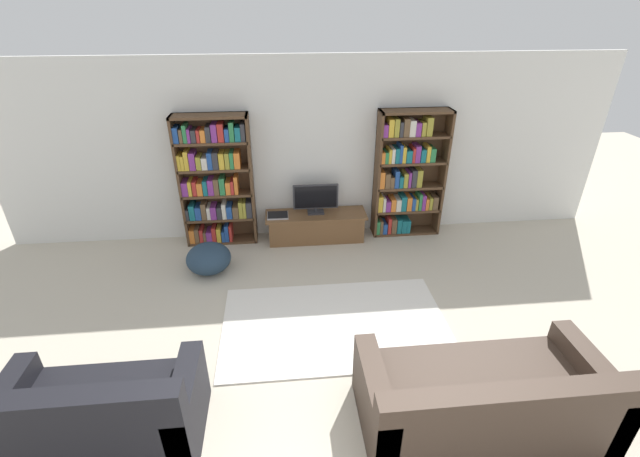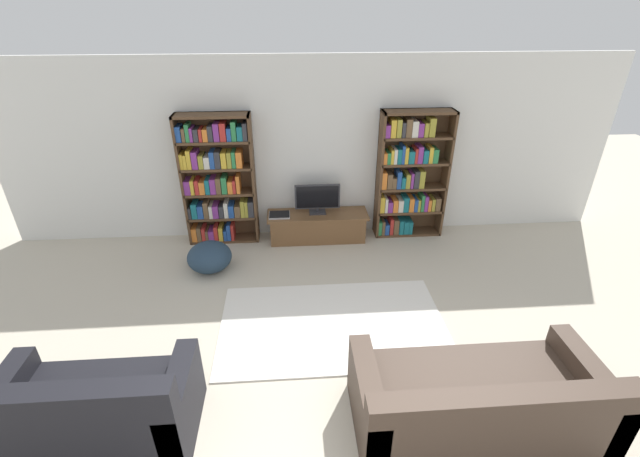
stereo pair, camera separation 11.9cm
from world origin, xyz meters
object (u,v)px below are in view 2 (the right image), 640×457
Objects in this scene: television at (317,198)px; beanbag_ottoman at (210,257)px; couch_right_sofa at (478,404)px; bookshelf_right at (409,176)px; bookshelf_left at (217,180)px; tv_stand at (318,226)px; couch_left_sectional at (94,415)px; laptop at (279,215)px.

television reaches higher than beanbag_ottoman.
bookshelf_right is at bearing 85.88° from couch_right_sofa.
bookshelf_left is 1.27× the size of tv_stand.
bookshelf_left is 4.31m from couch_right_sofa.
bookshelf_right reaches higher than couch_left_sectional.
laptop is at bearing -177.01° from tv_stand.
bookshelf_left reaches higher than couch_left_sectional.
bookshelf_right reaches higher than laptop.
television is 1.73m from beanbag_ottoman.
bookshelf_left is at bearing 171.18° from laptop.
television is at bearing 5.41° from laptop.
tv_stand is 3.81m from couch_left_sectional.
couch_left_sectional is 2.56m from beanbag_ottoman.
beanbag_ottoman is at bearing -153.07° from television.
bookshelf_right is (2.76, 0.00, -0.01)m from bookshelf_left.
couch_right_sofa is at bearing -63.42° from laptop.
tv_stand is 0.97× the size of couch_left_sectional.
laptop is (-1.90, -0.13, -0.50)m from bookshelf_right.
bookshelf_right is 1.27× the size of tv_stand.
beanbag_ottoman is at bearing -142.86° from laptop.
laptop is at bearing -174.59° from television.
bookshelf_left and bookshelf_right have the same top height.
television is 3.55m from couch_right_sofa.
television is 0.43× the size of couch_left_sectional.
beanbag_ottoman is (-2.58, 2.60, -0.08)m from couch_right_sofa.
bookshelf_right is 3.51m from couch_right_sofa.
couch_left_sectional is at bearing -99.84° from bookshelf_left.
couch_left_sectional is at bearing -101.41° from beanbag_ottoman.
bookshelf_right is at bearing 3.49° from television.
tv_stand is at bearing 2.99° from laptop.
couch_left_sectional is (-1.44, -3.21, -0.13)m from laptop.
television is at bearing 108.03° from couch_right_sofa.
beanbag_ottoman is at bearing -95.02° from bookshelf_left.
bookshelf_left is at bearing -179.96° from bookshelf_right.
bookshelf_left is 3.24× the size of beanbag_ottoman.
couch_right_sofa is 3.67m from beanbag_ottoman.
television is (-1.34, -0.08, -0.28)m from bookshelf_right.
bookshelf_left is at bearing 126.12° from couch_right_sofa.
bookshelf_right is at bearing 16.50° from beanbag_ottoman.
couch_left_sectional is (-2.00, -3.26, -0.35)m from television.
bookshelf_right is 6.22× the size of laptop.
laptop is 0.15× the size of couch_right_sofa.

